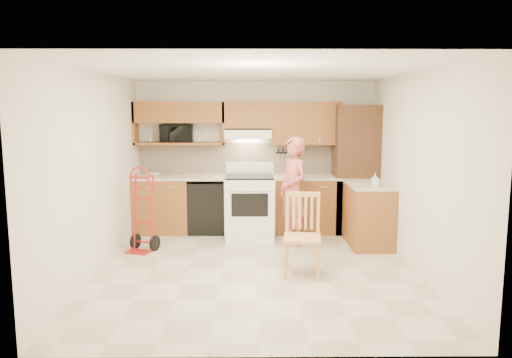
{
  "coord_description": "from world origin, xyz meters",
  "views": [
    {
      "loc": [
        -0.06,
        -6.09,
        2.06
      ],
      "look_at": [
        0.0,
        0.5,
        1.1
      ],
      "focal_mm": 34.57,
      "sensor_mm": 36.0,
      "label": 1
    }
  ],
  "objects_px": {
    "hand_truck": "(141,214)",
    "dining_chair": "(302,235)",
    "microwave": "(177,133)",
    "range": "(250,201)",
    "person": "(293,191)"
  },
  "relations": [
    {
      "from": "range",
      "to": "dining_chair",
      "type": "xyz_separation_m",
      "value": [
        0.65,
        -1.84,
        -0.07
      ]
    },
    {
      "from": "microwave",
      "to": "dining_chair",
      "type": "xyz_separation_m",
      "value": [
        1.86,
        -2.29,
        -1.13
      ]
    },
    {
      "from": "person",
      "to": "dining_chair",
      "type": "height_order",
      "value": "person"
    },
    {
      "from": "person",
      "to": "hand_truck",
      "type": "relative_size",
      "value": 1.47
    },
    {
      "from": "microwave",
      "to": "range",
      "type": "relative_size",
      "value": 0.46
    },
    {
      "from": "range",
      "to": "hand_truck",
      "type": "relative_size",
      "value": 1.04
    },
    {
      "from": "microwave",
      "to": "person",
      "type": "relative_size",
      "value": 0.33
    },
    {
      "from": "range",
      "to": "microwave",
      "type": "bearing_deg",
      "value": 159.75
    },
    {
      "from": "microwave",
      "to": "hand_truck",
      "type": "height_order",
      "value": "microwave"
    },
    {
      "from": "microwave",
      "to": "range",
      "type": "bearing_deg",
      "value": -23.63
    },
    {
      "from": "microwave",
      "to": "range",
      "type": "xyz_separation_m",
      "value": [
        1.21,
        -0.45,
        -1.06
      ]
    },
    {
      "from": "microwave",
      "to": "hand_truck",
      "type": "distance_m",
      "value": 1.7
    },
    {
      "from": "hand_truck",
      "to": "dining_chair",
      "type": "relative_size",
      "value": 1.1
    },
    {
      "from": "microwave",
      "to": "person",
      "type": "distance_m",
      "value": 2.23
    },
    {
      "from": "person",
      "to": "microwave",
      "type": "bearing_deg",
      "value": -140.49
    }
  ]
}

